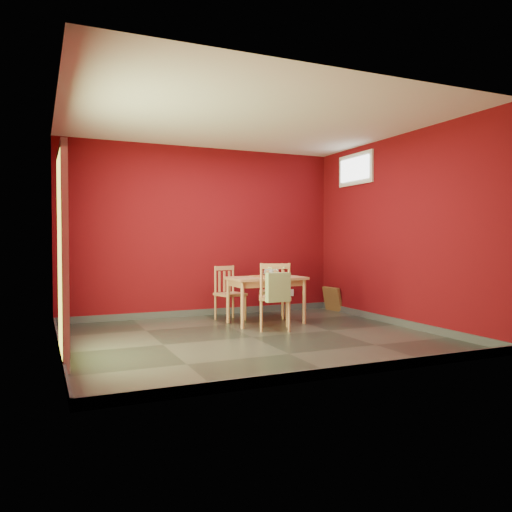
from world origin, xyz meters
name	(u,v)px	position (x,y,z in m)	size (l,w,h in m)	color
ground	(252,337)	(0.00, 0.00, 0.00)	(4.50, 4.50, 0.00)	#2D342D
room_shell	(252,333)	(0.00, 0.00, 0.05)	(4.50, 4.50, 4.50)	#620A10
doorway	(61,249)	(-2.23, -0.40, 1.12)	(0.06, 1.01, 2.13)	#B7D838
window	(355,169)	(2.23, 1.00, 2.35)	(0.05, 0.90, 0.50)	white
outlet_plate	(291,293)	(1.60, 1.99, 0.30)	(0.08, 0.01, 0.12)	silver
dining_table	(266,283)	(0.59, 0.87, 0.59)	(1.10, 0.66, 0.68)	tan
table_runner	(269,281)	(0.59, 0.77, 0.63)	(0.29, 0.59, 0.30)	#AA582B
chair_far_left	(229,292)	(0.22, 1.42, 0.42)	(0.46, 0.46, 0.82)	tan
chair_far_right	(272,290)	(0.94, 1.39, 0.43)	(0.52, 0.52, 0.84)	tan
chair_near	(275,296)	(0.47, 0.32, 0.47)	(0.56, 0.56, 0.91)	tan
tote_bag	(278,287)	(0.42, 0.12, 0.60)	(0.32, 0.19, 0.45)	#9BB171
cat	(271,270)	(0.71, 0.97, 0.77)	(0.19, 0.37, 0.18)	slate
picture_frame	(332,299)	(2.19, 1.60, 0.20)	(0.18, 0.42, 0.41)	brown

